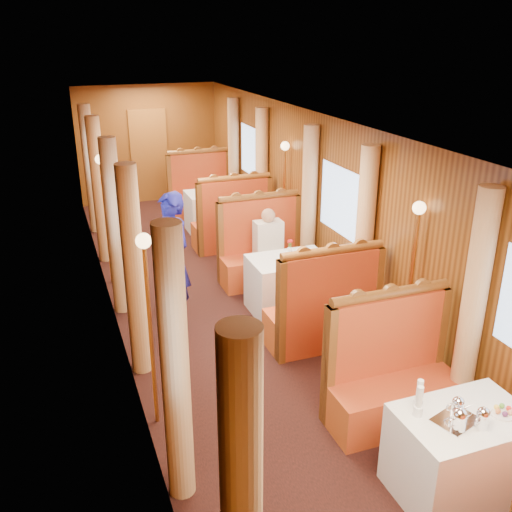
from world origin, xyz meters
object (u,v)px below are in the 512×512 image
banquette_mid_aft (262,255)px  rose_vase_far (213,183)px  table_mid (289,284)px  teapot_back (457,409)px  teapot_right (482,420)px  fruit_plate (503,412)px  table_far (215,211)px  tea_tray (456,420)px  passenger (269,241)px  teapot_left (459,423)px  banquette_far_aft (201,195)px  banquette_mid_fwd (323,314)px  banquette_near_aft (392,381)px  rose_vase_mid (290,245)px  banquette_far_fwd (232,225)px  table_near (460,454)px  steward (173,258)px

banquette_mid_aft → rose_vase_far: bearing=90.9°
table_mid → teapot_back: size_ratio=6.49×
teapot_right → fruit_plate: bearing=1.3°
table_mid → teapot_right: bearing=-89.9°
table_far → tea_tray: bearing=-91.0°
tea_tray → teapot_right: teapot_right is taller
tea_tray → passenger: size_ratio=0.45×
tea_tray → teapot_left: (-0.06, -0.10, 0.07)m
banquette_far_aft → teapot_left: 8.15m
banquette_mid_fwd → passenger: (-0.00, 1.77, 0.32)m
table_far → teapot_right: size_ratio=6.25×
banquette_near_aft → banquette_far_aft: bearing=90.0°
tea_tray → teapot_back: size_ratio=2.10×
table_mid → passenger: (-0.00, 0.75, 0.37)m
banquette_near_aft → banquette_mid_fwd: size_ratio=1.00×
banquette_near_aft → table_far: size_ratio=1.28×
banquette_mid_aft → rose_vase_mid: 1.10m
banquette_far_fwd → fruit_plate: 6.08m
teapot_left → table_near: bearing=30.8°
banquette_near_aft → tea_tray: 1.10m
banquette_mid_aft → banquette_far_aft: bearing=90.0°
table_near → rose_vase_far: (-0.04, 7.00, 0.55)m
table_far → teapot_right: (0.00, -7.16, 0.44)m
banquette_mid_fwd → banquette_far_aft: bearing=90.0°
table_near → table_mid: 3.50m
table_far → tea_tray: size_ratio=3.09×
table_near → steward: bearing=111.8°
table_near → banquette_mid_aft: bearing=90.0°
banquette_mid_aft → rose_vase_far: (-0.04, 2.49, 0.50)m
teapot_back → steward: bearing=133.7°
banquette_far_fwd → teapot_right: size_ratio=7.98×
banquette_near_aft → rose_vase_mid: 2.57m
teapot_right → passenger: bearing=75.7°
banquette_mid_fwd → teapot_right: (0.00, -2.64, 0.39)m
banquette_mid_aft → fruit_plate: (0.28, -4.60, 0.35)m
table_far → tea_tray: (-0.12, -7.03, 0.38)m
table_near → teapot_back: bearing=165.6°
teapot_back → steward: steward is taller
table_mid → fruit_plate: bearing=-85.5°
table_mid → rose_vase_far: 3.54m
banquette_near_aft → tea_tray: size_ratio=3.94×
table_near → steward: 4.09m
banquette_mid_aft → rose_vase_far: size_ratio=3.72×
teapot_left → steward: bearing=105.6°
teapot_left → teapot_back: (0.11, 0.15, -0.01)m
teapot_left → rose_vase_mid: 3.67m
banquette_far_aft → teapot_back: size_ratio=8.29×
steward → teapot_right: bearing=0.7°
teapot_back → rose_vase_far: bearing=112.6°
teapot_back → passenger: bearing=111.8°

